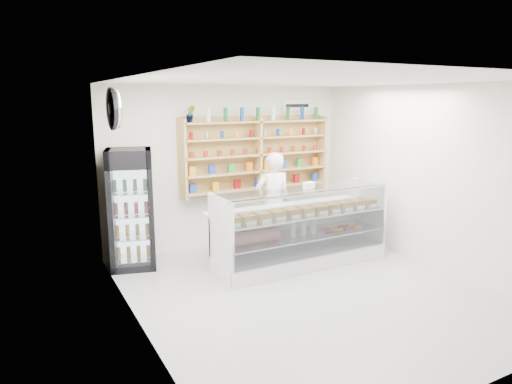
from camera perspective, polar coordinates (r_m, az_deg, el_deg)
room at (r=5.98m, az=6.76°, el=0.18°), size 5.00×5.00×5.00m
display_counter at (r=7.29m, az=5.58°, el=-6.33°), size 2.81×0.84×1.22m
shop_worker at (r=7.77m, az=2.13°, el=-1.24°), size 0.68×0.50×1.70m
drinks_cooler at (r=7.22m, az=-15.30°, el=-2.05°), size 0.81×0.80×1.84m
wall_shelving at (r=8.18m, az=0.23°, el=4.69°), size 2.84×0.28×1.33m
potted_plant at (r=7.61m, az=-8.18°, el=9.65°), size 0.17×0.14×0.28m
security_mirror at (r=6.11m, az=-17.14°, el=9.91°), size 0.15×0.50×0.50m
wall_sign at (r=8.70m, az=5.12°, el=10.71°), size 0.62×0.03×0.20m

